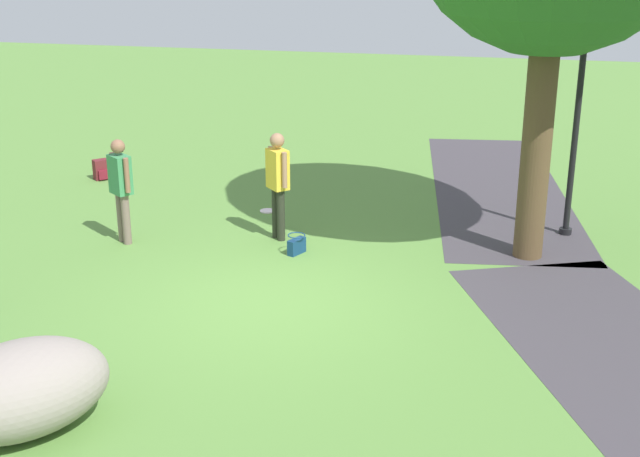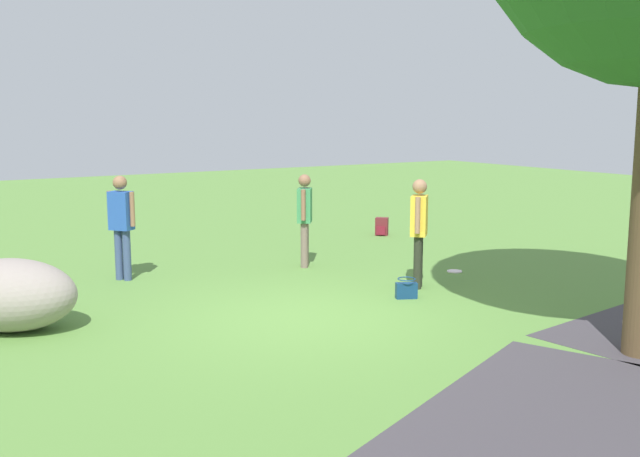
{
  "view_description": "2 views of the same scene",
  "coord_description": "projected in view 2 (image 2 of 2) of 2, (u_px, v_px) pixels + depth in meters",
  "views": [
    {
      "loc": [
        9.94,
        2.91,
        4.7
      ],
      "look_at": [
        0.12,
        0.66,
        1.14
      ],
      "focal_mm": 47.58,
      "sensor_mm": 36.0,
      "label": 1
    },
    {
      "loc": [
        4.95,
        8.27,
        2.77
      ],
      "look_at": [
        -0.25,
        -0.09,
        1.2
      ],
      "focal_mm": 41.22,
      "sensor_mm": 36.0,
      "label": 2
    }
  ],
  "objects": [
    {
      "name": "ground_plane",
      "position": [
        308.0,
        318.0,
        9.95
      ],
      "size": [
        48.0,
        48.0,
        0.0
      ],
      "primitive_type": "plane",
      "color": "#59883C"
    },
    {
      "name": "man_near_boulder",
      "position": [
        305.0,
        214.0,
        13.14
      ],
      "size": [
        0.41,
        0.43,
        1.67
      ],
      "color": "#786459",
      "rests_on": "ground"
    },
    {
      "name": "passerby_on_path",
      "position": [
        121.0,
        220.0,
        12.08
      ],
      "size": [
        0.41,
        0.43,
        1.74
      ],
      "color": "#3A4B77",
      "rests_on": "ground"
    },
    {
      "name": "lawn_boulder",
      "position": [
        10.0,
        295.0,
        9.35
      ],
      "size": [
        2.1,
        2.04,
        0.93
      ],
      "color": "gray",
      "rests_on": "ground"
    },
    {
      "name": "woman_with_handbag",
      "position": [
        419.0,
        225.0,
        11.54
      ],
      "size": [
        0.43,
        0.42,
        1.73
      ],
      "color": "#282D20",
      "rests_on": "ground"
    },
    {
      "name": "handbag_on_grass",
      "position": [
        406.0,
        289.0,
        10.99
      ],
      "size": [
        0.36,
        0.36,
        0.31
      ],
      "color": "navy",
      "rests_on": "ground"
    },
    {
      "name": "frisbee_on_grass",
      "position": [
        454.0,
        271.0,
        12.85
      ],
      "size": [
        0.26,
        0.26,
        0.02
      ],
      "color": "white",
      "rests_on": "ground"
    },
    {
      "name": "spare_backpack_on_lawn",
      "position": [
        382.0,
        227.0,
        16.64
      ],
      "size": [
        0.35,
        0.35,
        0.4
      ],
      "color": "maroon",
      "rests_on": "ground"
    }
  ]
}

